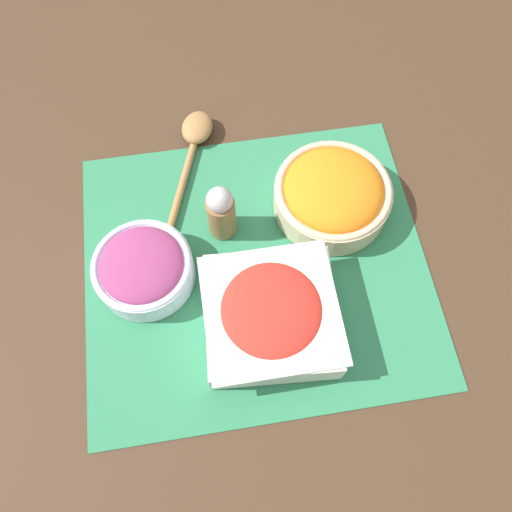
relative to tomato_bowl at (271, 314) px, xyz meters
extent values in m
plane|color=#422D1E|center=(0.01, -0.09, -0.04)|extent=(3.00, 3.00, 0.00)
cube|color=#2D7A51|center=(0.01, -0.09, -0.04)|extent=(0.52, 0.47, 0.00)
cube|color=white|center=(0.00, 0.00, -0.01)|extent=(0.19, 0.19, 0.06)
cube|color=white|center=(0.00, 0.00, 0.02)|extent=(0.18, 0.18, 0.00)
ellipsoid|color=red|center=(0.00, 0.00, 0.02)|extent=(0.14, 0.14, 0.03)
cylinder|color=beige|center=(-0.13, -0.18, -0.01)|extent=(0.18, 0.18, 0.05)
torus|color=beige|center=(-0.13, -0.18, 0.01)|extent=(0.18, 0.18, 0.01)
ellipsoid|color=orange|center=(-0.13, -0.18, 0.01)|extent=(0.15, 0.15, 0.05)
cylinder|color=silver|center=(0.17, -0.10, -0.01)|extent=(0.15, 0.15, 0.04)
torus|color=silver|center=(0.17, -0.10, 0.01)|extent=(0.14, 0.14, 0.01)
ellipsoid|color=#93386B|center=(0.17, -0.10, 0.01)|extent=(0.12, 0.12, 0.03)
cylinder|color=#9E7042|center=(0.11, -0.24, -0.03)|extent=(0.08, 0.19, 0.01)
ellipsoid|color=#9E7042|center=(0.07, -0.35, -0.02)|extent=(0.07, 0.08, 0.03)
cylinder|color=olive|center=(0.05, -0.16, 0.00)|extent=(0.04, 0.04, 0.08)
sphere|color=#B2B2B7|center=(0.05, -0.16, 0.05)|extent=(0.04, 0.04, 0.04)
camera|label=1|loc=(0.05, 0.20, 0.66)|focal=35.00mm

